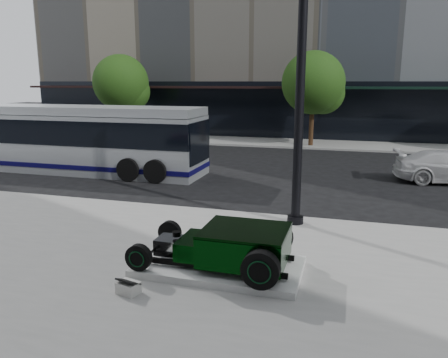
% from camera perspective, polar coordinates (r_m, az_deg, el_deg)
% --- Properties ---
extents(ground, '(120.00, 120.00, 0.00)m').
position_cam_1_polar(ground, '(15.31, 2.81, -2.48)').
color(ground, black).
rests_on(ground, ground).
extents(sidewalk_far, '(70.00, 4.00, 0.12)m').
position_cam_1_polar(sidewalk_far, '(28.85, 9.43, 4.61)').
color(sidewalk_far, gray).
rests_on(sidewalk_far, ground).
extents(street_trees, '(29.80, 3.80, 5.70)m').
position_cam_1_polar(street_trees, '(27.54, 11.88, 11.89)').
color(street_trees, black).
rests_on(street_trees, sidewalk_far).
extents(display_plinth, '(3.40, 1.80, 0.15)m').
position_cam_1_polar(display_plinth, '(9.31, -0.61, -11.36)').
color(display_plinth, silver).
rests_on(display_plinth, sidewalk_near).
extents(hot_rod, '(3.22, 2.00, 0.81)m').
position_cam_1_polar(hot_rod, '(9.04, 1.42, -8.68)').
color(hot_rod, black).
rests_on(hot_rod, display_plinth).
extents(info_plaque, '(0.46, 0.39, 0.31)m').
position_cam_1_polar(info_plaque, '(8.55, -12.38, -13.61)').
color(info_plaque, silver).
rests_on(info_plaque, sidewalk_near).
extents(lamppost, '(0.45, 0.45, 8.09)m').
position_cam_1_polar(lamppost, '(11.79, 9.93, 11.85)').
color(lamppost, black).
rests_on(lamppost, sidewalk_near).
extents(transit_bus, '(12.12, 2.88, 2.92)m').
position_cam_1_polar(transit_bus, '(20.89, -19.00, 5.06)').
color(transit_bus, '#B5BAC0').
rests_on(transit_bus, ground).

